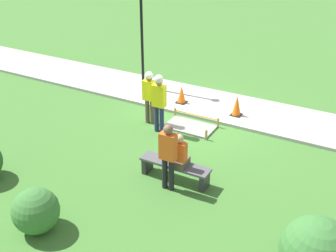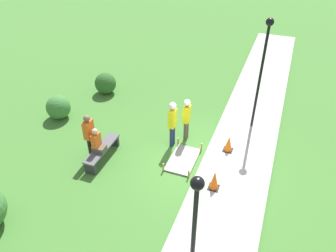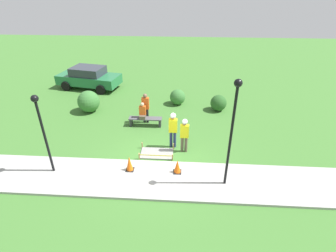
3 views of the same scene
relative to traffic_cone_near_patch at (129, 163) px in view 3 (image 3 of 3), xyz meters
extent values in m
plane|color=#3D702D|center=(1.16, 0.71, -0.44)|extent=(60.00, 60.00, 0.00)
cube|color=#9E9E99|center=(1.16, -0.47, -0.39)|extent=(28.00, 2.37, 0.10)
cube|color=gray|center=(1.01, 1.37, -0.41)|extent=(1.52, 0.91, 0.06)
cube|color=tan|center=(0.25, 0.92, -0.27)|extent=(0.05, 0.05, 0.33)
cube|color=tan|center=(1.77, 0.92, -0.27)|extent=(0.05, 0.05, 0.33)
cube|color=tan|center=(0.25, 1.82, -0.27)|extent=(0.05, 0.05, 0.33)
cube|color=tan|center=(1.77, 1.82, -0.27)|extent=(0.05, 0.05, 0.33)
cube|color=yellow|center=(1.01, 0.92, -0.19)|extent=(1.52, 0.00, 0.04)
cube|color=black|center=(0.00, 0.00, -0.32)|extent=(0.34, 0.34, 0.02)
cone|color=orange|center=(0.00, 0.00, 0.02)|extent=(0.29, 0.29, 0.66)
cube|color=black|center=(2.02, -0.02, -0.32)|extent=(0.34, 0.34, 0.02)
cone|color=orange|center=(2.02, -0.02, -0.02)|extent=(0.29, 0.29, 0.58)
cube|color=#2D2D33|center=(-0.72, 4.09, -0.22)|extent=(0.12, 0.40, 0.43)
cube|color=#2D2D33|center=(0.91, 4.09, -0.22)|extent=(0.12, 0.40, 0.43)
cube|color=#4C4C51|center=(0.09, 4.09, 0.02)|extent=(1.83, 0.44, 0.06)
cube|color=brown|center=(-0.06, 4.09, 0.14)|extent=(0.34, 0.44, 0.18)
cube|color=#E55B1E|center=(-0.06, 4.17, 0.48)|extent=(0.36, 0.20, 0.50)
sphere|color=tan|center=(-0.06, 4.17, 0.84)|extent=(0.21, 0.21, 0.21)
cylinder|color=navy|center=(1.64, 2.04, -0.01)|extent=(0.14, 0.14, 0.86)
cylinder|color=navy|center=(1.82, 2.04, -0.01)|extent=(0.14, 0.14, 0.86)
cube|color=yellow|center=(1.73, 2.04, 0.76)|extent=(0.40, 0.22, 0.68)
sphere|color=#A37A5B|center=(1.73, 2.04, 1.22)|extent=(0.23, 0.23, 0.23)
sphere|color=white|center=(1.73, 2.04, 1.29)|extent=(0.27, 0.27, 0.27)
cylinder|color=brown|center=(2.19, 1.68, -0.03)|extent=(0.14, 0.14, 0.81)
cylinder|color=brown|center=(2.37, 1.68, -0.03)|extent=(0.14, 0.14, 0.81)
cube|color=yellow|center=(2.28, 1.68, 0.69)|extent=(0.40, 0.22, 0.64)
sphere|color=brown|center=(2.28, 1.68, 1.12)|extent=(0.22, 0.22, 0.22)
sphere|color=white|center=(2.28, 1.68, 1.18)|extent=(0.25, 0.25, 0.25)
cylinder|color=black|center=(-0.02, 4.50, -0.01)|extent=(0.14, 0.14, 0.86)
cylinder|color=black|center=(0.16, 4.50, -0.01)|extent=(0.14, 0.14, 0.86)
cube|color=#E55B1E|center=(0.07, 4.50, 0.76)|extent=(0.40, 0.22, 0.68)
sphere|color=brown|center=(0.07, 4.50, 1.21)|extent=(0.23, 0.23, 0.23)
cylinder|color=black|center=(3.94, -0.57, 1.72)|extent=(0.10, 0.10, 4.10)
sphere|color=black|center=(3.94, -0.57, 3.86)|extent=(0.28, 0.28, 0.28)
cylinder|color=black|center=(-3.24, -0.25, 1.27)|extent=(0.10, 0.10, 3.22)
sphere|color=black|center=(-3.24, -0.25, 2.98)|extent=(0.28, 0.28, 0.28)
cube|color=#236B3D|center=(-4.96, 9.72, 0.25)|extent=(4.86, 2.74, 0.68)
cube|color=#2D333D|center=(-4.96, 9.72, 0.88)|extent=(2.57, 2.08, 0.58)
cylinder|color=black|center=(-3.38, 10.37, -0.09)|extent=(0.72, 0.37, 0.69)
cylinder|color=black|center=(-3.75, 8.51, -0.09)|extent=(0.72, 0.37, 0.69)
cylinder|color=black|center=(-6.17, 10.92, -0.09)|extent=(0.72, 0.37, 0.69)
cylinder|color=black|center=(-6.53, 9.06, -0.09)|extent=(0.72, 0.37, 0.69)
sphere|color=#387033|center=(-3.64, 5.69, 0.23)|extent=(1.34, 1.34, 1.34)
sphere|color=#387033|center=(1.79, 7.14, 0.07)|extent=(1.01, 1.01, 1.01)
sphere|color=#285623|center=(4.36, 6.38, 0.07)|extent=(1.00, 1.00, 1.00)
camera|label=1|loc=(-4.03, 11.93, 5.75)|focal=45.00mm
camera|label=2|loc=(-7.44, -1.27, 7.29)|focal=35.00mm
camera|label=3|loc=(2.21, -8.73, 6.77)|focal=28.00mm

